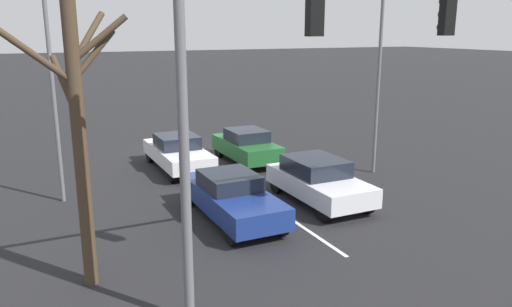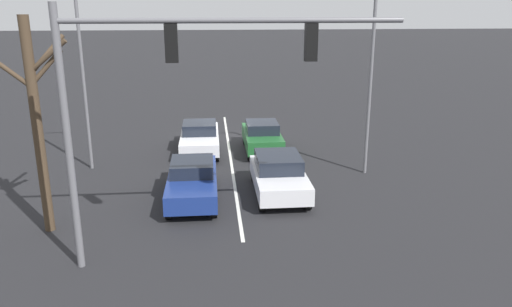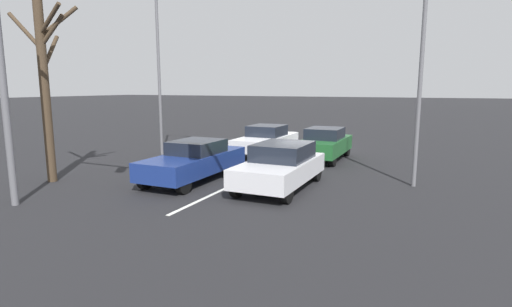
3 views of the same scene
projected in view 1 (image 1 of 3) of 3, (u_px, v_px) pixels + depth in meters
name	position (u px, v px, depth m)	size (l,w,h in m)	color
ground_plane	(198.00, 157.00, 23.05)	(240.00, 240.00, 0.00)	black
lane_stripe_left_divider	(221.00, 172.00, 20.58)	(0.12, 17.64, 0.01)	silver
car_navy_midlane_front	(232.00, 196.00, 15.34)	(1.78, 4.70, 1.43)	navy
car_silver_leftlane_front	(318.00, 180.00, 16.85)	(1.88, 4.22, 1.49)	silver
car_white_midlane_second	(178.00, 152.00, 20.83)	(1.82, 4.59, 1.46)	silver
car_darkgreen_leftlane_second	(246.00, 146.00, 21.87)	(1.72, 4.00, 1.49)	#1E5928
traffic_signal_gantry	(300.00, 63.00, 9.89)	(8.75, 0.37, 7.04)	slate
street_lamp_right_shoulder	(58.00, 62.00, 16.06)	(2.09, 0.24, 8.14)	slate
street_lamp_left_shoulder	(378.00, 45.00, 19.28)	(1.55, 0.24, 9.11)	slate
bare_tree_near	(78.00, 125.00, 10.72)	(2.77, 1.17, 6.70)	#423323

